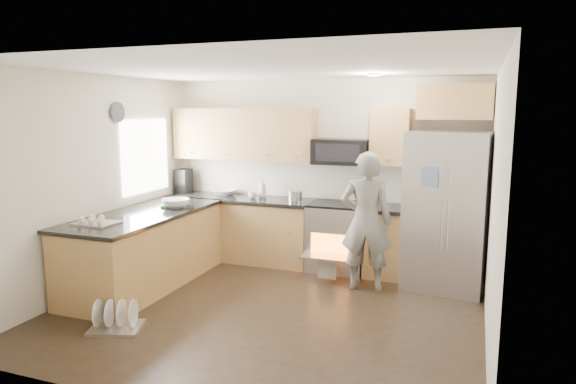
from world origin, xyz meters
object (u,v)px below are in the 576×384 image
at_px(person, 366,221).
at_px(stove_range, 338,221).
at_px(dish_rack, 116,321).
at_px(refrigerator, 447,211).

bearing_deg(person, stove_range, -58.29).
height_order(person, dish_rack, person).
height_order(refrigerator, dish_rack, refrigerator).
relative_size(refrigerator, person, 1.14).
relative_size(stove_range, refrigerator, 0.93).
xyz_separation_m(refrigerator, dish_rack, (-3.01, -2.42, -0.88)).
height_order(stove_range, person, stove_range).
distance_m(stove_range, refrigerator, 1.47).
relative_size(stove_range, person, 1.06).
height_order(stove_range, refrigerator, refrigerator).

